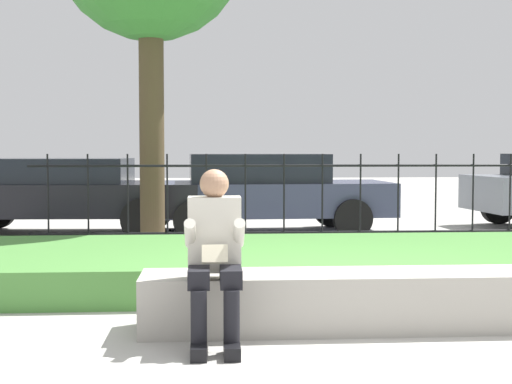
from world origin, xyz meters
name	(u,v)px	position (x,y,z in m)	size (l,w,h in m)	color
ground_plane	(341,329)	(0.00, 0.00, 0.00)	(60.00, 60.00, 0.00)	#B2AFA8
stone_bench	(338,304)	(-0.02, 0.00, 0.19)	(3.02, 0.59, 0.44)	#ADA89E
person_seated_reader	(215,249)	(-0.97, -0.33, 0.67)	(0.42, 0.73, 1.24)	black
grass_berm	(305,265)	(0.00, 2.03, 0.17)	(8.77, 2.66, 0.34)	#4C893D
iron_fence	(284,201)	(0.00, 4.16, 0.70)	(6.77, 0.03, 1.33)	black
car_parked_left	(61,192)	(-3.42, 6.45, 0.69)	(4.53, 2.02, 1.24)	black
car_parked_center	(265,191)	(-0.08, 6.43, 0.70)	(4.11, 1.96, 1.31)	#383D56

